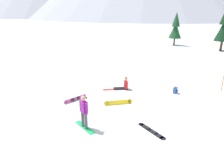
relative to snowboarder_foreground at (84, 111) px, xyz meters
The scene contains 9 objects.
ground_plane 3.90m from the snowboarder_foreground, 20.05° to the left, with size 800.00×800.00×0.00m, color silver.
snowboarder_foreground is the anchor object (origin of this frame).
snowboarder_midground 5.80m from the snowboarder_foreground, 77.62° to the left, with size 1.83×0.91×0.94m.
loose_snowboard_far_spare 3.39m from the snowboarder_foreground, ahead, with size 1.43×1.48×0.09m.
loose_snowboard_near_left 3.54m from the snowboarder_foreground, 117.04° to the left, with size 1.10×1.42×0.25m.
loose_snowboard_near_right 3.30m from the snowboarder_foreground, 67.00° to the left, with size 1.73×0.76×0.28m.
backpack_blue 7.40m from the snowboarder_foreground, 48.06° to the left, with size 0.36×0.38×0.47m.
trail_marker_pole 10.45m from the snowboarder_foreground, 38.03° to the left, with size 0.06×0.06×1.46m, color orange.
pine_tree_young 28.34m from the snowboarder_foreground, 75.62° to the left, with size 2.03×2.03×5.24m.
Camera 1 is at (-0.66, -10.00, 5.53)m, focal length 33.52 mm.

